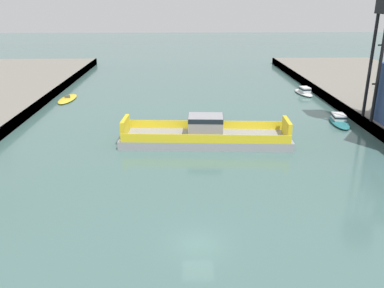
% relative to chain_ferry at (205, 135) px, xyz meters
% --- Properties ---
extents(ground_plane, '(400.00, 400.00, 0.00)m').
position_rel_chain_ferry_xyz_m(ground_plane, '(-1.90, -22.75, -1.13)').
color(ground_plane, '#476B66').
extents(chain_ferry, '(22.22, 7.27, 3.77)m').
position_rel_chain_ferry_xyz_m(chain_ferry, '(0.00, 0.00, 0.00)').
color(chain_ferry, '#939399').
rests_on(chain_ferry, ground).
extents(moored_boat_near_left, '(3.07, 6.96, 1.53)m').
position_rel_chain_ferry_xyz_m(moored_boat_near_left, '(21.11, 27.69, -0.56)').
color(moored_boat_near_left, white).
rests_on(moored_boat_near_left, ground).
extents(moored_boat_mid_left, '(3.31, 7.83, 1.34)m').
position_rel_chain_ferry_xyz_m(moored_boat_mid_left, '(20.81, 8.35, -0.63)').
color(moored_boat_mid_left, '#237075').
rests_on(moored_boat_mid_left, ground).
extents(moored_boat_far_left, '(2.94, 8.06, 0.89)m').
position_rel_chain_ferry_xyz_m(moored_boat_far_left, '(-24.35, 24.37, -0.92)').
color(moored_boat_far_left, yellow).
rests_on(moored_boat_far_left, ground).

